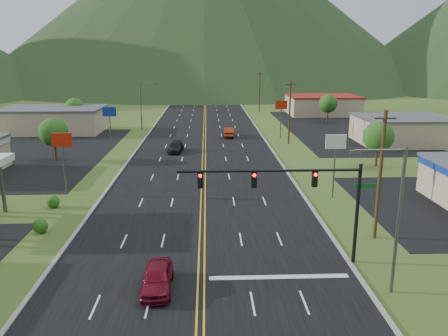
{
  "coord_description": "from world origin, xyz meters",
  "views": [
    {
      "loc": [
        0.47,
        -13.24,
        13.92
      ],
      "look_at": [
        1.89,
        22.86,
        4.5
      ],
      "focal_mm": 35.0,
      "sensor_mm": 36.0,
      "label": 1
    }
  ],
  "objects_px": {
    "car_dark_mid": "(176,147)",
    "car_red_far": "(229,132)",
    "streetlight_east": "(394,211)",
    "car_red_near": "(157,278)",
    "streetlight_west": "(142,102)",
    "traffic_signal": "(299,189)"
  },
  "relations": [
    {
      "from": "streetlight_east",
      "to": "streetlight_west",
      "type": "bearing_deg",
      "value": 110.86
    },
    {
      "from": "traffic_signal",
      "to": "streetlight_west",
      "type": "height_order",
      "value": "streetlight_west"
    },
    {
      "from": "streetlight_west",
      "to": "car_red_far",
      "type": "bearing_deg",
      "value": -27.68
    },
    {
      "from": "streetlight_west",
      "to": "car_dark_mid",
      "type": "xyz_separation_m",
      "value": [
        7.52,
        -20.37,
        -4.48
      ]
    },
    {
      "from": "car_red_far",
      "to": "car_dark_mid",
      "type": "bearing_deg",
      "value": 57.96
    },
    {
      "from": "streetlight_east",
      "to": "streetlight_west",
      "type": "relative_size",
      "value": 1.0
    },
    {
      "from": "car_dark_mid",
      "to": "streetlight_east",
      "type": "bearing_deg",
      "value": -63.65
    },
    {
      "from": "traffic_signal",
      "to": "streetlight_east",
      "type": "height_order",
      "value": "streetlight_east"
    },
    {
      "from": "traffic_signal",
      "to": "streetlight_west",
      "type": "relative_size",
      "value": 1.46
    },
    {
      "from": "traffic_signal",
      "to": "car_dark_mid",
      "type": "distance_m",
      "value": 37.48
    },
    {
      "from": "streetlight_east",
      "to": "car_red_near",
      "type": "height_order",
      "value": "streetlight_east"
    },
    {
      "from": "streetlight_east",
      "to": "car_red_far",
      "type": "relative_size",
      "value": 1.84
    },
    {
      "from": "traffic_signal",
      "to": "streetlight_east",
      "type": "bearing_deg",
      "value": -40.39
    },
    {
      "from": "traffic_signal",
      "to": "car_red_far",
      "type": "bearing_deg",
      "value": 92.67
    },
    {
      "from": "traffic_signal",
      "to": "streetlight_west",
      "type": "distance_m",
      "value": 58.88
    },
    {
      "from": "streetlight_east",
      "to": "car_dark_mid",
      "type": "xyz_separation_m",
      "value": [
        -15.34,
        39.63,
        -4.48
      ]
    },
    {
      "from": "streetlight_east",
      "to": "car_red_near",
      "type": "distance_m",
      "value": 14.52
    },
    {
      "from": "traffic_signal",
      "to": "streetlight_east",
      "type": "distance_m",
      "value": 6.17
    },
    {
      "from": "car_dark_mid",
      "to": "car_red_far",
      "type": "height_order",
      "value": "car_red_far"
    },
    {
      "from": "streetlight_east",
      "to": "car_dark_mid",
      "type": "bearing_deg",
      "value": 111.16
    },
    {
      "from": "streetlight_east",
      "to": "car_red_near",
      "type": "bearing_deg",
      "value": 176.56
    },
    {
      "from": "streetlight_east",
      "to": "car_red_near",
      "type": "relative_size",
      "value": 2.03
    }
  ]
}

